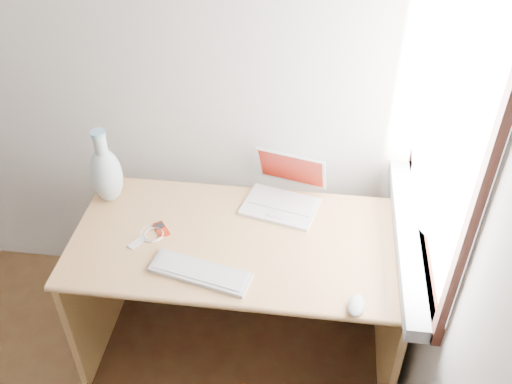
# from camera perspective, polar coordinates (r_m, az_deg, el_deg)

# --- Properties ---
(back_wall) EXTENTS (3.50, 0.04, 2.60)m
(back_wall) POSITION_cam_1_polar(r_m,az_deg,el_deg) (2.67, -23.55, 14.04)
(back_wall) COLOR silver
(back_wall) RESTS_ON floor
(window) EXTENTS (0.11, 0.99, 1.10)m
(window) POSITION_cam_1_polar(r_m,az_deg,el_deg) (1.98, 18.09, 6.18)
(window) COLOR white
(window) RESTS_ON right_wall
(desk) EXTENTS (1.34, 0.67, 0.71)m
(desk) POSITION_cam_1_polar(r_m,az_deg,el_deg) (2.49, -1.42, -6.82)
(desk) COLOR #DDB76C
(desk) RESTS_ON floor
(laptop) EXTENTS (0.35, 0.32, 0.21)m
(laptop) POSITION_cam_1_polar(r_m,az_deg,el_deg) (2.44, 2.55, -0.13)
(laptop) COLOR white
(laptop) RESTS_ON desk
(external_keyboard) EXTENTS (0.40, 0.20, 0.02)m
(external_keyboard) POSITION_cam_1_polar(r_m,az_deg,el_deg) (2.16, -5.59, -8.00)
(external_keyboard) COLOR silver
(external_keyboard) RESTS_ON desk
(mouse) EXTENTS (0.08, 0.11, 0.04)m
(mouse) POSITION_cam_1_polar(r_m,az_deg,el_deg) (2.06, 10.01, -11.08)
(mouse) COLOR white
(mouse) RESTS_ON desk
(ipod) EXTENTS (0.09, 0.10, 0.01)m
(ipod) POSITION_cam_1_polar(r_m,az_deg,el_deg) (2.36, -9.44, -3.68)
(ipod) COLOR #A5200B
(ipod) RESTS_ON desk
(cable_coil) EXTENTS (0.13, 0.13, 0.01)m
(cable_coil) POSITION_cam_1_polar(r_m,az_deg,el_deg) (2.35, -10.32, -4.08)
(cable_coil) COLOR silver
(cable_coil) RESTS_ON desk
(remote) EXTENTS (0.07, 0.09, 0.01)m
(remote) POSITION_cam_1_polar(r_m,az_deg,el_deg) (2.32, -11.77, -4.95)
(remote) COLOR silver
(remote) RESTS_ON desk
(vase) EXTENTS (0.14, 0.14, 0.35)m
(vase) POSITION_cam_1_polar(r_m,az_deg,el_deg) (2.47, -14.77, 1.83)
(vase) COLOR silver
(vase) RESTS_ON desk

